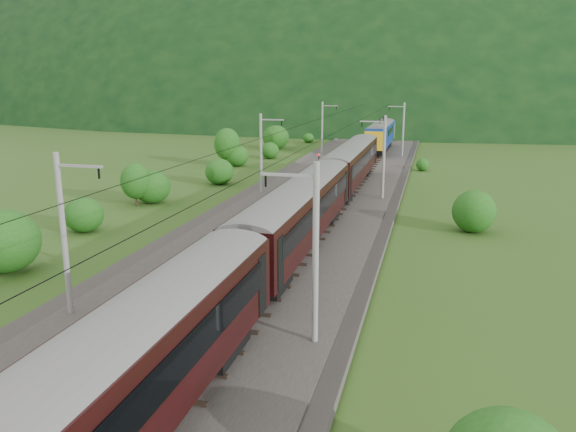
# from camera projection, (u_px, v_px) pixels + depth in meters

# --- Properties ---
(ground) EXTENTS (600.00, 600.00, 0.00)m
(ground) POSITION_uv_depth(u_px,v_px,m) (186.00, 332.00, 26.50)
(ground) COLOR #2F4F18
(ground) RESTS_ON ground
(railbed) EXTENTS (14.00, 220.00, 0.30)m
(railbed) POSITION_uv_depth(u_px,v_px,m) (252.00, 263.00, 35.87)
(railbed) COLOR #38332D
(railbed) RESTS_ON ground
(track_left) EXTENTS (2.40, 220.00, 0.27)m
(track_left) POSITION_uv_depth(u_px,v_px,m) (217.00, 257.00, 36.41)
(track_left) COLOR brown
(track_left) RESTS_ON railbed
(track_right) EXTENTS (2.40, 220.00, 0.27)m
(track_right) POSITION_uv_depth(u_px,v_px,m) (288.00, 263.00, 35.23)
(track_right) COLOR brown
(track_right) RESTS_ON railbed
(catenary_left) EXTENTS (2.54, 192.28, 8.00)m
(catenary_left) POSITION_uv_depth(u_px,v_px,m) (262.00, 151.00, 57.03)
(catenary_left) COLOR gray
(catenary_left) RESTS_ON railbed
(catenary_right) EXTENTS (2.54, 192.28, 8.00)m
(catenary_right) POSITION_uv_depth(u_px,v_px,m) (383.00, 155.00, 54.03)
(catenary_right) COLOR gray
(catenary_right) RESTS_ON railbed
(overhead_wires) EXTENTS (4.83, 198.00, 0.03)m
(overhead_wires) POSITION_uv_depth(u_px,v_px,m) (250.00, 155.00, 34.23)
(overhead_wires) COLOR black
(overhead_wires) RESTS_ON ground
(mountain_main) EXTENTS (504.00, 360.00, 244.00)m
(mountain_main) POSITION_uv_depth(u_px,v_px,m) (413.00, 104.00, 270.98)
(mountain_main) COLOR black
(mountain_main) RESTS_ON ground
(mountain_ridge) EXTENTS (336.00, 280.00, 132.00)m
(mountain_ridge) POSITION_uv_depth(u_px,v_px,m) (213.00, 100.00, 337.99)
(mountain_ridge) COLOR black
(mountain_ridge) RESTS_ON ground
(train) EXTENTS (3.11, 148.73, 5.42)m
(train) POSITION_uv_depth(u_px,v_px,m) (239.00, 256.00, 25.91)
(train) COLOR black
(train) RESTS_ON ground
(hazard_post_near) EXTENTS (0.15, 0.15, 1.42)m
(hazard_post_near) POSITION_uv_depth(u_px,v_px,m) (293.00, 213.00, 45.80)
(hazard_post_near) COLOR red
(hazard_post_near) RESTS_ON railbed
(hazard_post_far) EXTENTS (0.15, 0.15, 1.43)m
(hazard_post_far) POSITION_uv_depth(u_px,v_px,m) (331.00, 179.00, 61.62)
(hazard_post_far) COLOR red
(hazard_post_far) RESTS_ON railbed
(signal) EXTENTS (0.24, 0.24, 2.16)m
(signal) POSITION_uv_depth(u_px,v_px,m) (319.00, 161.00, 71.21)
(signal) COLOR black
(signal) RESTS_ON railbed
(vegetation_left) EXTENTS (11.85, 143.74, 5.21)m
(vegetation_left) POSITION_uv_depth(u_px,v_px,m) (143.00, 188.00, 50.68)
(vegetation_left) COLOR #205416
(vegetation_left) RESTS_ON ground
(vegetation_right) EXTENTS (7.52, 95.02, 3.15)m
(vegetation_right) POSITION_uv_depth(u_px,v_px,m) (470.00, 383.00, 19.19)
(vegetation_right) COLOR #205416
(vegetation_right) RESTS_ON ground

